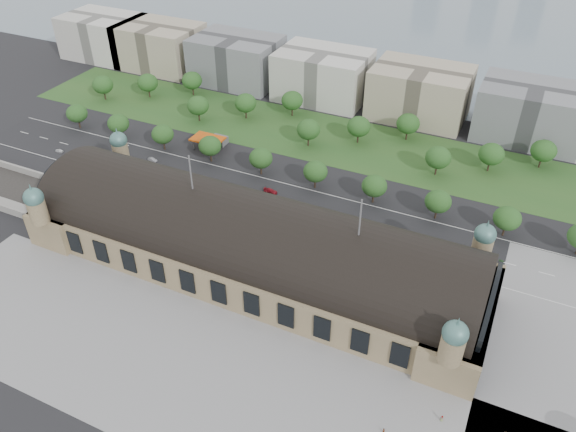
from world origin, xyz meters
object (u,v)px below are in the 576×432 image
at_px(petrol_station, 214,140).
at_px(traffic_car_5, 401,232).
at_px(parked_car_3, 166,191).
at_px(bus_east, 397,244).
at_px(traffic_car_6, 483,256).
at_px(parked_car_0, 146,185).
at_px(parked_car_2, 164,190).
at_px(traffic_car_0, 59,151).
at_px(parked_car_6, 241,212).
at_px(parked_car_5, 181,195).
at_px(parked_car_1, 146,185).
at_px(pedestrian_0, 442,419).
at_px(traffic_car_3, 271,191).
at_px(traffic_car_4, 327,218).
at_px(bus_west, 259,205).
at_px(pedestrian_1, 384,431).
at_px(parked_car_4, 192,205).
at_px(traffic_car_1, 152,160).
at_px(bus_mid, 303,224).

xyz_separation_m(petrol_station, traffic_car_5, (93.15, -26.68, -2.29)).
xyz_separation_m(parked_car_3, bus_east, (91.38, 5.19, 1.07)).
xyz_separation_m(traffic_car_6, parked_car_0, (-128.62, -12.67, -0.05)).
xyz_separation_m(traffic_car_5, parked_car_0, (-100.16, -13.60, 0.05)).
bearing_deg(parked_car_2, traffic_car_0, -118.81).
relative_size(parked_car_0, parked_car_6, 0.77).
height_order(parked_car_3, parked_car_6, parked_car_6).
xyz_separation_m(parked_car_2, parked_car_5, (7.95, 0.00, -0.06)).
height_order(parked_car_0, parked_car_1, parked_car_1).
bearing_deg(pedestrian_0, traffic_car_3, 160.08).
bearing_deg(bus_east, traffic_car_4, 81.16).
xyz_separation_m(traffic_car_0, traffic_car_4, (124.63, 4.04, 0.00)).
bearing_deg(traffic_car_0, parked_car_2, 83.70).
height_order(traffic_car_6, parked_car_6, parked_car_6).
distance_m(parked_car_6, bus_west, 7.41).
relative_size(bus_west, pedestrian_1, 7.03).
bearing_deg(parked_car_1, parked_car_2, 64.25).
relative_size(petrol_station, parked_car_4, 3.38).
distance_m(parked_car_1, pedestrian_0, 141.67).
distance_m(traffic_car_1, traffic_car_4, 83.26).
bearing_deg(bus_mid, pedestrian_1, -146.65).
relative_size(traffic_car_0, parked_car_1, 0.72).
bearing_deg(parked_car_6, traffic_car_5, 70.37).
bearing_deg(petrol_station, bus_east, -20.49).
xyz_separation_m(parked_car_2, pedestrian_0, (121.43, -55.19, 0.14)).
bearing_deg(pedestrian_0, pedestrian_1, -121.32).
bearing_deg(traffic_car_4, parked_car_6, -63.56).
height_order(parked_car_0, parked_car_4, parked_car_0).
bearing_deg(pedestrian_1, traffic_car_6, 40.99).
relative_size(traffic_car_1, bus_mid, 0.35).
bearing_deg(pedestrian_1, traffic_car_4, 79.76).
height_order(parked_car_4, parked_car_5, parked_car_5).
xyz_separation_m(traffic_car_3, pedestrian_1, (71.52, -81.57, 0.02)).
xyz_separation_m(traffic_car_4, parked_car_6, (-30.21, -10.43, 0.16)).
xyz_separation_m(parked_car_0, parked_car_1, (-0.40, 0.00, 0.03)).
height_order(parked_car_0, bus_west, bus_west).
distance_m(parked_car_5, bus_east, 84.50).
bearing_deg(traffic_car_6, traffic_car_0, -95.67).
bearing_deg(traffic_car_1, parked_car_4, -116.93).
height_order(traffic_car_4, pedestrian_0, pedestrian_0).
bearing_deg(pedestrian_0, parked_car_4, 175.27).
bearing_deg(parked_car_0, bus_east, 61.10).
height_order(petrol_station, parked_car_0, petrol_station).
bearing_deg(parked_car_1, bus_west, 71.22).
relative_size(traffic_car_6, parked_car_3, 1.43).
height_order(traffic_car_5, bus_west, bus_west).
height_order(bus_west, bus_mid, bus_mid).
bearing_deg(pedestrian_1, traffic_car_5, 61.72).
xyz_separation_m(petrol_station, parked_car_5, (9.57, -40.28, -2.19)).
bearing_deg(petrol_station, traffic_car_4, -24.30).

